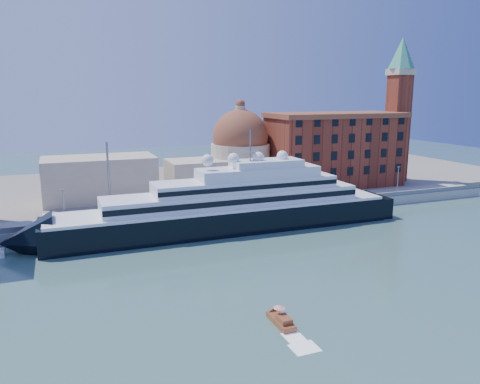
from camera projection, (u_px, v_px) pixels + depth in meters
name	position (u px, v px, depth m)	size (l,w,h in m)	color
ground	(244.00, 266.00, 85.83)	(400.00, 400.00, 0.00)	#335853
quay	(193.00, 216.00, 116.55)	(180.00, 10.00, 2.50)	gray
land	(159.00, 187.00, 153.97)	(260.00, 72.00, 2.00)	slate
quay_fence	(198.00, 213.00, 112.07)	(180.00, 0.10, 1.20)	slate
superyacht	(215.00, 212.00, 106.58)	(90.18, 12.50, 26.95)	black
water_taxi	(281.00, 320.00, 63.99)	(1.92, 5.72, 2.71)	maroon
warehouse	(335.00, 149.00, 148.91)	(43.00, 19.00, 23.25)	maroon
campanile	(399.00, 101.00, 154.38)	(8.40, 8.40, 47.00)	maroon
church	(192.00, 163.00, 138.45)	(66.00, 18.00, 25.50)	beige
lamp_posts	(142.00, 187.00, 108.69)	(120.80, 2.40, 18.00)	slate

